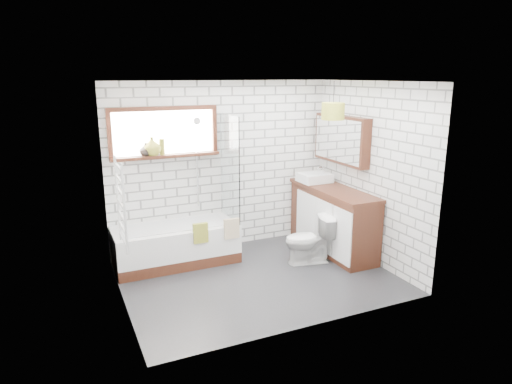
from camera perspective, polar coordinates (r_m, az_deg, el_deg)
name	(u,v)px	position (r m, az deg, el deg)	size (l,w,h in m)	color
floor	(258,278)	(6.07, 0.28, -10.71)	(3.40, 2.60, 0.01)	black
ceiling	(258,81)	(5.50, 0.31, 13.71)	(3.40, 2.60, 0.01)	white
wall_back	(222,166)	(6.83, -4.27, 3.22)	(3.40, 0.01, 2.50)	white
wall_front	(313,213)	(4.54, 7.16, -2.65)	(3.40, 0.01, 2.50)	white
wall_left	(116,200)	(5.20, -17.05, -0.97)	(0.01, 2.60, 2.50)	white
wall_right	(370,173)	(6.53, 14.04, 2.30)	(0.01, 2.60, 2.50)	white
window	(165,133)	(6.47, -11.37, 7.28)	(1.52, 0.16, 0.68)	#36180F
towel_radiator	(121,204)	(5.22, -16.52, -1.45)	(0.06, 0.52, 1.00)	white
mirror_cabinet	(341,139)	(6.89, 10.60, 6.48)	(0.16, 1.20, 0.70)	#36180F
shower_riser	(197,162)	(6.65, -7.40, 3.70)	(0.02, 0.02, 1.30)	silver
bathtub	(176,244)	(6.52, -9.99, -6.47)	(1.69, 0.75, 0.55)	white
shower_screen	(230,168)	(6.47, -3.30, 3.02)	(0.02, 0.72, 1.50)	white
towel_green	(201,233)	(6.16, -6.95, -5.11)	(0.20, 0.05, 0.27)	olive
towel_beige	(232,229)	(6.29, -3.08, -4.59)	(0.21, 0.05, 0.28)	tan
vanity	(333,219)	(6.91, 9.57, -3.38)	(0.55, 1.69, 0.97)	#36180F
basin	(314,178)	(7.11, 7.32, 1.80)	(0.46, 0.40, 0.13)	white
tap	(323,172)	(7.17, 8.43, 2.47)	(0.03, 0.03, 0.18)	silver
toilet	(309,240)	(6.45, 6.61, -5.97)	(0.66, 0.38, 0.67)	white
vase_olive	(152,148)	(6.42, -12.86, 5.42)	(0.25, 0.25, 0.26)	olive
vase_dark	(146,151)	(6.41, -13.60, 5.03)	(0.17, 0.17, 0.18)	black
bottle	(162,148)	(6.46, -11.65, 5.37)	(0.07, 0.07, 0.22)	olive
pendant	(333,111)	(6.31, 9.60, 9.92)	(0.31, 0.31, 0.23)	olive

